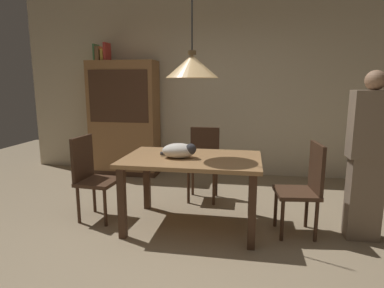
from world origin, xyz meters
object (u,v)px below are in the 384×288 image
(chair_right_side, at_px, (305,185))
(book_green_slim, at_px, (96,53))
(book_brown_thick, at_px, (100,54))
(book_red_tall, at_px, (107,52))
(person_standing, at_px, (368,157))
(hutch_bookcase, at_px, (124,121))
(pendant_lamp, at_px, (192,66))
(cat_sleeping, at_px, (180,151))
(dining_table, at_px, (192,167))
(chair_far_back, at_px, (204,160))
(chair_left_side, at_px, (92,174))
(book_yellow_short, at_px, (104,55))

(chair_right_side, relative_size, book_green_slim, 3.58)
(book_green_slim, distance_m, book_brown_thick, 0.06)
(book_red_tall, relative_size, person_standing, 0.17)
(chair_right_side, bearing_deg, hutch_bookcase, 144.67)
(pendant_lamp, bearing_deg, cat_sleeping, -155.92)
(dining_table, height_order, cat_sleeping, cat_sleeping)
(chair_right_side, bearing_deg, book_brown_thick, 148.22)
(chair_far_back, height_order, chair_right_side, same)
(dining_table, bearing_deg, chair_right_side, 0.47)
(book_red_tall, bearing_deg, book_brown_thick, 180.00)
(chair_far_back, relative_size, cat_sleeping, 2.37)
(book_green_slim, xyz_separation_m, book_red_tall, (0.19, 0.00, 0.01))
(chair_left_side, bearing_deg, book_yellow_short, 109.09)
(person_standing, bearing_deg, dining_table, -179.23)
(chair_left_side, relative_size, person_standing, 0.58)
(cat_sleeping, xyz_separation_m, pendant_lamp, (0.12, 0.05, 0.84))
(book_brown_thick, bearing_deg, chair_left_side, -69.01)
(book_green_slim, height_order, person_standing, book_green_slim)
(cat_sleeping, xyz_separation_m, book_green_slim, (-1.78, 1.90, 1.15))
(chair_right_side, height_order, book_green_slim, book_green_slim)
(chair_right_side, xyz_separation_m, cat_sleeping, (-1.24, -0.06, 0.32))
(hutch_bookcase, bearing_deg, book_brown_thick, 179.77)
(pendant_lamp, relative_size, book_brown_thick, 5.42)
(book_green_slim, relative_size, book_brown_thick, 1.08)
(pendant_lamp, bearing_deg, book_red_tall, 132.80)
(chair_left_side, height_order, hutch_bookcase, hutch_bookcase)
(book_yellow_short, bearing_deg, book_brown_thick, 180.00)
(chair_left_side, distance_m, pendant_lamp, 1.61)
(chair_left_side, relative_size, book_green_slim, 3.58)
(chair_right_side, relative_size, book_brown_thick, 3.88)
(chair_right_side, bearing_deg, chair_left_side, -179.91)
(pendant_lamp, distance_m, book_brown_thick, 2.62)
(chair_far_back, height_order, book_yellow_short, book_yellow_short)
(chair_left_side, distance_m, book_red_tall, 2.43)
(book_brown_thick, relative_size, book_yellow_short, 1.20)
(book_green_slim, distance_m, book_red_tall, 0.19)
(cat_sleeping, height_order, person_standing, person_standing)
(chair_far_back, distance_m, hutch_bookcase, 1.79)
(chair_far_back, xyz_separation_m, person_standing, (1.68, -0.86, 0.30))
(cat_sleeping, height_order, hutch_bookcase, hutch_bookcase)
(pendant_lamp, distance_m, book_yellow_short, 2.57)
(cat_sleeping, xyz_separation_m, book_red_tall, (-1.59, 1.90, 1.16))
(chair_far_back, xyz_separation_m, book_brown_thick, (-1.83, 0.97, 1.45))
(dining_table, relative_size, book_yellow_short, 7.00)
(pendant_lamp, height_order, hutch_bookcase, pendant_lamp)
(book_green_slim, bearing_deg, chair_far_back, -27.01)
(dining_table, distance_m, cat_sleeping, 0.22)
(chair_left_side, xyz_separation_m, pendant_lamp, (1.13, -0.01, 1.15))
(cat_sleeping, xyz_separation_m, book_brown_thick, (-1.72, 1.90, 1.13))
(pendant_lamp, height_order, person_standing, pendant_lamp)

